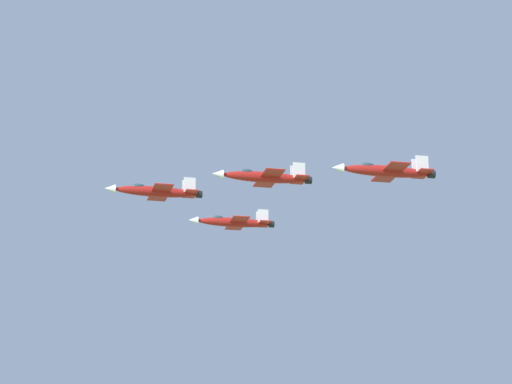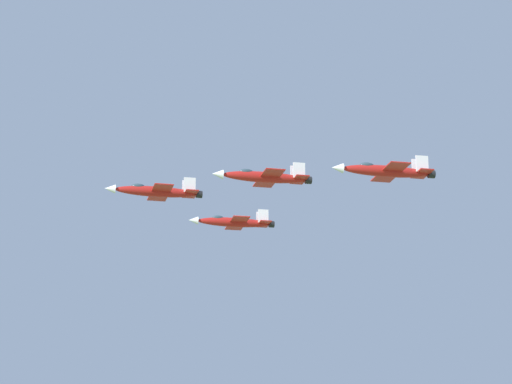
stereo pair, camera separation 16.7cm
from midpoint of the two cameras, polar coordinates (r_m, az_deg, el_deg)
name	(u,v)px [view 1 (the left image)]	position (r m, az deg, el deg)	size (l,w,h in m)	color
jet_lead	(156,191)	(181.72, -5.20, 0.04)	(11.82, 13.76, 3.38)	red
jet_left_wingman	(264,177)	(171.58, 0.41, 0.79)	(11.61, 13.58, 3.33)	red
jet_right_wingman	(233,222)	(196.06, -1.19, -1.55)	(11.06, 13.37, 3.24)	red
jet_left_outer	(386,171)	(162.82, 6.67, 1.09)	(11.52, 13.59, 3.32)	red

